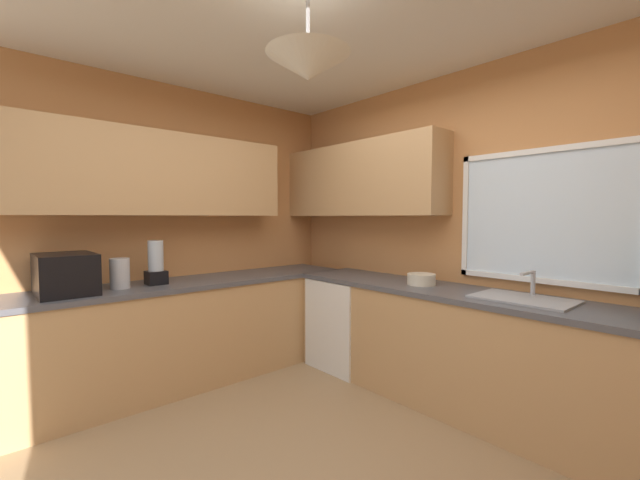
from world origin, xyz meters
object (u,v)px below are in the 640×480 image
(microwave, at_px, (65,274))
(blender_appliance, at_px, (156,265))
(bowl, at_px, (421,279))
(kettle, at_px, (120,273))
(dishwasher, at_px, (349,322))
(sink_assembly, at_px, (524,298))

(microwave, distance_m, blender_appliance, 0.63)
(blender_appliance, bearing_deg, bowl, 47.98)
(kettle, xyz_separation_m, blender_appliance, (-0.02, 0.28, 0.04))
(microwave, distance_m, kettle, 0.35)
(dishwasher, relative_size, kettle, 3.59)
(kettle, bearing_deg, blender_appliance, 94.10)
(microwave, height_order, kettle, microwave)
(blender_appliance, bearing_deg, dishwasher, 67.35)
(blender_appliance, bearing_deg, sink_assembly, 35.79)
(kettle, distance_m, bowl, 2.37)
(sink_assembly, bearing_deg, blender_appliance, -144.21)
(sink_assembly, bearing_deg, dishwasher, -178.68)
(kettle, relative_size, bowl, 1.04)
(sink_assembly, height_order, bowl, sink_assembly)
(dishwasher, bearing_deg, sink_assembly, 1.32)
(sink_assembly, relative_size, bowl, 2.68)
(kettle, bearing_deg, sink_assembly, 40.46)
(microwave, height_order, blender_appliance, blender_appliance)
(bowl, relative_size, blender_appliance, 0.63)
(kettle, height_order, sink_assembly, kettle)
(kettle, height_order, bowl, kettle)
(bowl, xyz_separation_m, blender_appliance, (-1.45, -1.61, 0.12))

